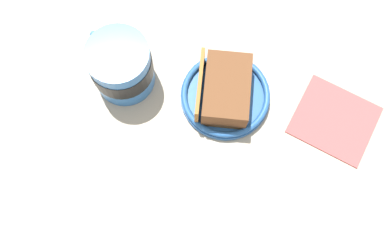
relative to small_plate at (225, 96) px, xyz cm
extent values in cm
cube|color=tan|center=(7.21, -3.92, -2.02)|extent=(158.35, 158.35, 2.03)
cylinder|color=#26599E|center=(0.00, 0.00, -0.49)|extent=(14.82, 14.82, 1.04)
torus|color=#26599E|center=(0.00, 0.00, 0.53)|extent=(14.62, 14.62, 0.99)
cube|color=#9E662D|center=(0.00, 0.00, 0.33)|extent=(13.17, 11.51, 0.60)
cube|color=brown|center=(0.00, 0.00, 2.91)|extent=(13.17, 11.51, 4.55)
cube|color=#9E662D|center=(1.81, -3.43, 2.91)|extent=(10.11, 5.71, 4.55)
cylinder|color=#3372BF|center=(6.39, -15.81, 3.98)|extent=(9.87, 9.87, 9.97)
cylinder|color=black|center=(6.39, -15.81, 4.52)|extent=(10.06, 10.06, 3.99)
cylinder|color=brown|center=(6.39, -15.81, 6.94)|extent=(8.68, 8.68, 0.40)
torus|color=#3372BF|center=(5.15, -20.58, 3.98)|extent=(2.55, 5.69, 5.57)
ellipsoid|color=silver|center=(28.46, -8.96, -0.61)|extent=(2.87, 3.49, 0.80)
cube|color=#B24C4C|center=(-6.64, 17.09, -0.71)|extent=(12.48, 13.54, 0.60)
camera|label=1|loc=(23.54, 9.05, 66.36)|focal=40.11mm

